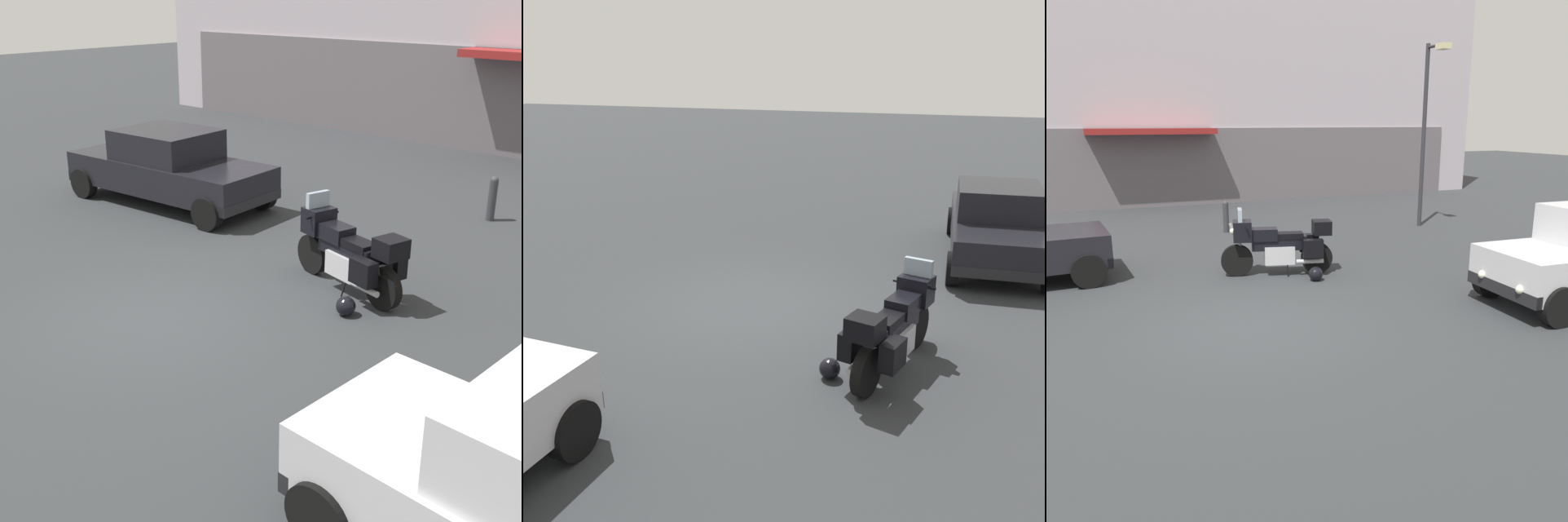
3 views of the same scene
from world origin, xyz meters
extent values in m
plane|color=#2D3033|center=(0.00, 0.00, 0.00)|extent=(80.00, 80.00, 0.00)
cylinder|color=black|center=(0.58, 2.81, 0.32)|extent=(0.65, 0.29, 0.64)
cylinder|color=black|center=(2.15, 2.41, 0.32)|extent=(0.65, 0.29, 0.64)
cylinder|color=#B7B7BC|center=(0.60, 2.81, 0.75)|extent=(0.33, 0.15, 0.68)
cube|color=#B7B7BC|center=(1.41, 2.60, 0.42)|extent=(0.68, 0.54, 0.36)
cube|color=black|center=(1.41, 2.60, 0.66)|extent=(1.14, 0.54, 0.28)
cube|color=black|center=(1.12, 2.68, 0.84)|extent=(0.59, 0.46, 0.24)
cube|color=black|center=(1.60, 2.55, 0.80)|extent=(0.62, 0.43, 0.12)
cube|color=black|center=(0.70, 2.78, 0.92)|extent=(0.46, 0.52, 0.40)
cube|color=#8C9EAD|center=(0.66, 2.79, 1.22)|extent=(0.18, 0.41, 0.28)
sphere|color=#EAEACC|center=(0.52, 2.83, 0.92)|extent=(0.14, 0.14, 0.14)
cylinder|color=black|center=(0.78, 2.76, 1.02)|extent=(0.19, 0.61, 0.04)
cylinder|color=#B7B7BC|center=(1.94, 2.26, 0.30)|extent=(0.56, 0.22, 0.09)
cube|color=black|center=(1.97, 2.17, 0.58)|extent=(0.44, 0.29, 0.36)
cube|color=black|center=(2.10, 2.71, 0.58)|extent=(0.44, 0.29, 0.36)
cube|color=black|center=(2.25, 2.39, 0.95)|extent=(0.45, 0.48, 0.28)
cylinder|color=black|center=(1.51, 2.39, 0.15)|extent=(0.05, 0.13, 0.29)
sphere|color=black|center=(1.90, 1.88, 0.14)|extent=(0.28, 0.28, 0.28)
cube|color=black|center=(3.93, -0.98, 0.42)|extent=(0.19, 1.64, 0.20)
cylinder|color=black|center=(4.36, -0.21, 0.32)|extent=(0.65, 0.25, 0.64)
sphere|color=silver|center=(3.90, -0.52, 0.54)|extent=(0.14, 0.14, 0.14)
cube|color=black|center=(-4.05, 3.81, 0.64)|extent=(4.62, 2.10, 0.64)
cube|color=black|center=(-4.10, 3.81, 1.26)|extent=(2.02, 1.76, 0.60)
cube|color=#8C9EAD|center=(-4.99, 3.74, 1.26)|extent=(0.17, 1.50, 0.51)
cube|color=#8C9EAD|center=(-3.20, 3.88, 1.26)|extent=(0.17, 1.50, 0.48)
cube|color=black|center=(-6.24, 3.65, 0.42)|extent=(0.25, 1.76, 0.20)
cube|color=black|center=(-1.85, 3.98, 0.42)|extent=(0.25, 1.76, 0.20)
cylinder|color=black|center=(-5.78, 2.84, 0.32)|extent=(0.65, 0.27, 0.64)
cylinder|color=black|center=(-5.91, 4.51, 0.32)|extent=(0.65, 0.27, 0.64)
cylinder|color=black|center=(-2.19, 3.11, 0.32)|extent=(0.65, 0.27, 0.64)
sphere|color=silver|center=(-6.25, 3.16, 0.54)|extent=(0.14, 0.14, 0.14)
sphere|color=silver|center=(-6.33, 4.13, 0.54)|extent=(0.14, 0.14, 0.14)
camera|label=1|loc=(6.89, -5.35, 4.25)|focal=47.57mm
camera|label=2|loc=(8.67, 3.62, 3.95)|focal=41.22mm
camera|label=3|loc=(-2.17, -7.45, 3.02)|focal=37.34mm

